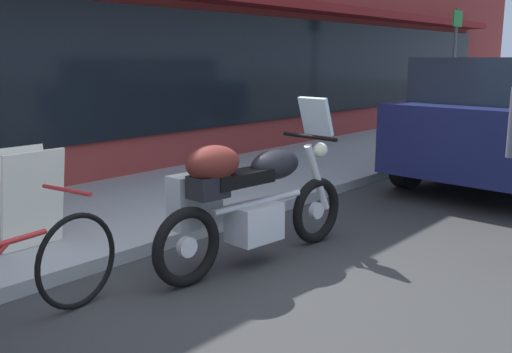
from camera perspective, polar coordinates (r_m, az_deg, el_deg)
The scene contains 7 objects.
ground_plane at distance 4.41m, azimuth 1.52°, elevation -11.48°, with size 80.00×80.00×0.00m, color #2F2F2F.
storefront_building at distance 11.89m, azimuth 6.48°, elevation 16.92°, with size 21.25×0.90×5.77m.
sidewalk_curb at distance 13.33m, azimuth 17.23°, elevation 3.97°, with size 30.00×2.62×0.12m.
touring_motorcycle at distance 4.79m, azimuth -1.13°, elevation -2.00°, with size 2.17×0.79×1.39m.
parked_bicycle at distance 3.93m, azimuth -23.55°, elevation -9.56°, with size 1.74×0.48×0.93m.
sandwich_board_sign at distance 5.31m, azimuth -21.90°, elevation -2.02°, with size 0.55×0.40×0.86m.
parking_sign_pole at distance 12.72m, azimuth 19.17°, elevation 10.72°, with size 0.44×0.07×2.61m.
Camera 1 is at (-3.16, -2.54, 1.74)m, focal length 40.04 mm.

